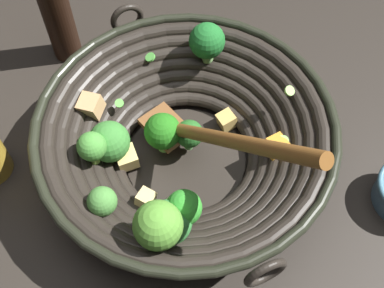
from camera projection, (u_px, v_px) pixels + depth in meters
ground_plane at (186, 161)px, 0.74m from camera, size 4.00×4.00×0.00m
wok at (184, 139)px, 0.68m from camera, size 0.45×0.41×0.27m
soy_sauce_bottle at (58, 17)px, 0.78m from camera, size 0.05×0.05×0.20m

